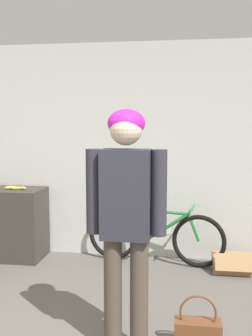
{
  "coord_description": "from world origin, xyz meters",
  "views": [
    {
      "loc": [
        0.71,
        -1.79,
        1.63
      ],
      "look_at": [
        0.33,
        0.87,
        1.33
      ],
      "focal_mm": 42.0,
      "sensor_mm": 36.0,
      "label": 1
    }
  ],
  "objects_px": {
    "person": "(126,207)",
    "banana": "(15,188)",
    "bicycle": "(155,236)",
    "handbag": "(198,333)",
    "cardboard_box": "(233,263)"
  },
  "relations": [
    {
      "from": "person",
      "to": "banana",
      "type": "xyz_separation_m",
      "value": [
        -1.59,
        1.74,
        -0.19
      ]
    },
    {
      "from": "banana",
      "to": "bicycle",
      "type": "bearing_deg",
      "value": 2.87
    },
    {
      "from": "handbag",
      "to": "cardboard_box",
      "type": "xyz_separation_m",
      "value": [
        0.45,
        1.64,
        -0.04
      ]
    },
    {
      "from": "bicycle",
      "to": "cardboard_box",
      "type": "distance_m",
      "value": 0.93
    },
    {
      "from": "banana",
      "to": "cardboard_box",
      "type": "distance_m",
      "value": 2.67
    },
    {
      "from": "handbag",
      "to": "cardboard_box",
      "type": "distance_m",
      "value": 1.7
    },
    {
      "from": "bicycle",
      "to": "cardboard_box",
      "type": "relative_size",
      "value": 3.65
    },
    {
      "from": "bicycle",
      "to": "handbag",
      "type": "xyz_separation_m",
      "value": [
        0.44,
        -1.75,
        -0.2
      ]
    },
    {
      "from": "person",
      "to": "handbag",
      "type": "bearing_deg",
      "value": 8.9
    },
    {
      "from": "handbag",
      "to": "person",
      "type": "bearing_deg",
      "value": -171.82
    },
    {
      "from": "bicycle",
      "to": "handbag",
      "type": "bearing_deg",
      "value": -67.9
    },
    {
      "from": "banana",
      "to": "handbag",
      "type": "height_order",
      "value": "banana"
    },
    {
      "from": "person",
      "to": "cardboard_box",
      "type": "xyz_separation_m",
      "value": [
        0.96,
        1.71,
        -0.98
      ]
    },
    {
      "from": "cardboard_box",
      "to": "bicycle",
      "type": "bearing_deg",
      "value": 173.09
    },
    {
      "from": "person",
      "to": "handbag",
      "type": "height_order",
      "value": "person"
    }
  ]
}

